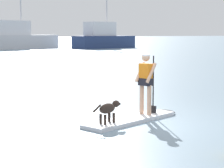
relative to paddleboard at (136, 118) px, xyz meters
The scene contains 6 objects.
ground_plane 0.23m from the paddleboard, 161.97° to the right, with size 400.00×400.00×0.00m, color gray.
paddleboard is the anchor object (origin of this frame).
person_paddler 1.12m from the paddleboard, 18.03° to the left, with size 0.67×0.58×1.70m.
dog 1.16m from the paddleboard, 161.97° to the right, with size 0.96×0.40×0.54m.
moored_boat_far_port 51.77m from the paddleboard, 76.54° to the left, with size 12.84×5.52×11.65m.
moored_boat_starboard 52.69m from the paddleboard, 62.63° to the left, with size 9.71×4.89×10.08m.
Camera 1 is at (-5.96, -9.51, 2.36)m, focal length 68.85 mm.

